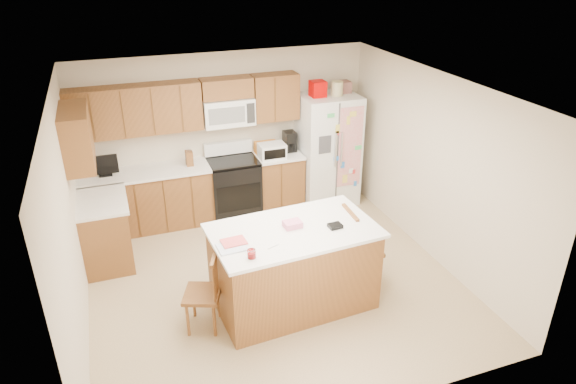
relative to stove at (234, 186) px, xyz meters
name	(u,v)px	position (x,y,z in m)	size (l,w,h in m)	color
ground	(273,279)	(0.00, -1.94, -0.47)	(4.50, 4.50, 0.00)	#957A5D
room_shell	(271,178)	(0.00, -1.94, 0.97)	(4.60, 4.60, 2.52)	beige
cabinetry	(169,172)	(-0.98, -0.15, 0.44)	(3.36, 1.56, 2.15)	brown
stove	(234,186)	(0.00, 0.00, 0.00)	(0.76, 0.65, 1.13)	black
refrigerator	(328,149)	(1.57, -0.06, 0.45)	(0.90, 0.79, 2.04)	white
island	(293,267)	(0.09, -2.48, 0.04)	(1.93, 1.20, 1.11)	brown
windsor_chair_left	(204,293)	(-0.98, -2.53, -0.03)	(0.51, 0.52, 0.95)	brown
windsor_chair_back	(272,247)	(0.02, -1.87, -0.03)	(0.43, 0.42, 0.94)	brown
windsor_chair_right	(360,249)	(1.00, -2.36, 0.02)	(0.45, 0.47, 1.05)	brown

